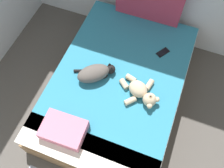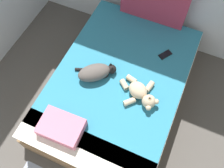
# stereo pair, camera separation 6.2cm
# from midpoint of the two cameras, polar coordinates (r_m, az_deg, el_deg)

# --- Properties ---
(ground_plane) EXTENTS (10.17, 10.17, 0.00)m
(ground_plane) POSITION_cam_midpoint_polar(r_m,az_deg,el_deg) (2.73, 3.49, -18.90)
(ground_plane) COLOR #4C4742
(bed) EXTENTS (1.37, 2.00, 0.45)m
(bed) POSITION_cam_midpoint_polar(r_m,az_deg,el_deg) (2.79, 0.81, -0.68)
(bed) COLOR olive
(bed) RESTS_ON ground_plane
(cat) EXTENTS (0.42, 0.37, 0.15)m
(cat) POSITION_cam_midpoint_polar(r_m,az_deg,el_deg) (2.54, -4.64, 2.55)
(cat) COLOR #59514C
(cat) RESTS_ON bed
(teddy_bear) EXTENTS (0.45, 0.37, 0.15)m
(teddy_bear) POSITION_cam_midpoint_polar(r_m,az_deg,el_deg) (2.45, 6.09, -1.92)
(teddy_bear) COLOR beige
(teddy_bear) RESTS_ON bed
(cell_phone) EXTENTS (0.14, 0.16, 0.01)m
(cell_phone) POSITION_cam_midpoint_polar(r_m,az_deg,el_deg) (2.81, 11.13, 7.21)
(cell_phone) COLOR black
(cell_phone) RESTS_ON bed
(throw_pillow) EXTENTS (0.41, 0.29, 0.11)m
(throw_pillow) POSITION_cam_midpoint_polar(r_m,az_deg,el_deg) (2.34, -11.93, -10.36)
(throw_pillow) COLOR #D1728C
(throw_pillow) RESTS_ON bed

